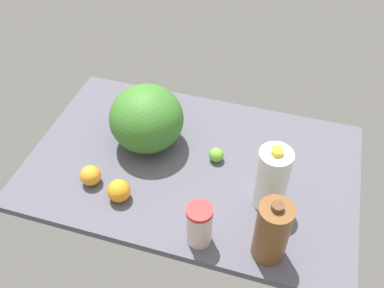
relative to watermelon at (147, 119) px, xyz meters
The scene contains 10 objects.
countertop 24.25cm from the watermelon, 16.35° to the right, with size 120.00×76.00×3.00cm, color #504F5C.
watermelon is the anchor object (origin of this frame).
chocolate_milk_jug 62.38cm from the watermelon, 33.47° to the right, with size 10.22×10.22×24.05cm.
tumbler_cup 47.47cm from the watermelon, 49.66° to the right, with size 8.14×8.14×15.66cm.
milk_jug 50.98cm from the watermelon, 17.10° to the right, with size 10.74×10.74×25.36cm.
orange_near_front 29.41cm from the watermelon, 89.60° to the right, with size 7.87×7.87×7.87cm, color orange.
orange_far_back 28.77cm from the watermelon, 116.25° to the right, with size 7.28×7.28×7.28cm, color orange.
lemon_loose 48.66cm from the watermelon, ahead, with size 6.50×6.50×6.50cm, color yellow.
lime_by_jug 28.96cm from the watermelon, ahead, with size 5.40×5.40×5.40cm, color #66B832.
orange_beside_bowl 25.60cm from the watermelon, 119.78° to the left, with size 8.55×8.55×8.55cm, color orange.
Camera 1 is at (30.53, -101.74, 120.20)cm, focal length 40.00 mm.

